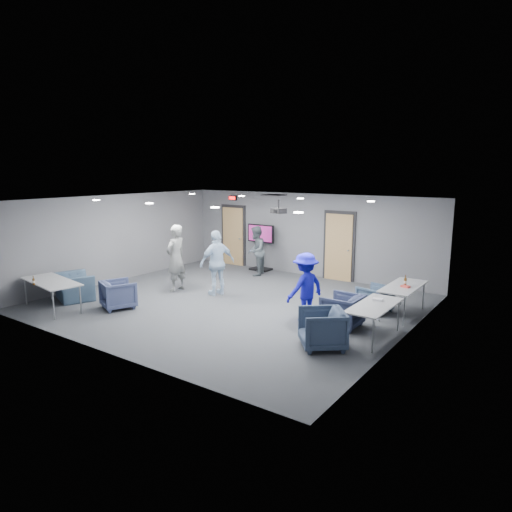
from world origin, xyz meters
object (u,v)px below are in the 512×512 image
Objects in this scene: table_right_a at (403,288)px; tv_stand at (261,244)px; chair_right_c at (322,329)px; table_front_left at (51,282)px; person_b at (256,251)px; chair_front_b at (73,287)px; person_a at (176,258)px; bottle_right at (405,282)px; chair_right_a at (375,299)px; chair_right_b at (342,311)px; chair_front_a at (118,294)px; person_c at (217,263)px; projector at (279,211)px; bottle_front at (34,282)px; person_d at (305,287)px; table_right_b at (374,307)px.

tv_stand reaches higher than table_right_a.
table_front_left is at bearing -116.19° from chair_right_c.
person_b is at bearing -67.10° from tv_stand.
chair_front_b is 0.67× the size of tv_stand.
person_a reaches higher than tv_stand.
chair_right_a is at bearing -170.92° from bottle_right.
chair_right_b reaches higher than chair_front_a.
person_b is 2.26× the size of chair_right_a.
person_a is 2.36× the size of chair_right_b.
person_a reaches higher than chair_right_a.
bottle_right is at bearing 41.03° from table_front_left.
person_c is 1.06× the size of table_right_a.
table_front_left is (-2.06, -6.00, -0.13)m from person_b.
person_b reaches higher than chair_front_a.
chair_right_b is 3.00× the size of bottle_right.
chair_front_a is (-5.42, -3.46, 0.03)m from chair_right_a.
table_right_a is at bearing 111.73° from chair_right_a.
person_c is 1.69× the size of chair_front_b.
projector is (-2.54, -0.47, 2.08)m from chair_right_a.
chair_front_b is at bearing 106.89° from bottle_front.
tv_stand reaches higher than chair_right_a.
chair_front_b is at bearing -37.43° from person_a.
bottle_right is 0.17× the size of tv_stand.
person_c is at bearing -142.32° from projector.
person_b is at bearing 80.48° from table_front_left.
person_a is at bearing -104.19° from chair_front_b.
bottle_front is at bearing -41.02° from chair_right_a.
chair_right_c reaches higher than chair_right_b.
person_d is 2.45m from bottle_right.
bottle_right is at bearing -133.20° from chair_front_b.
tv_stand is (-4.99, 5.14, 0.52)m from chair_right_c.
person_c reaches higher than table_front_left.
chair_front_a is at bearing -6.67° from person_c.
chair_right_c is (4.17, -1.82, -0.52)m from person_c.
person_b reaches higher than chair_right_c.
chair_front_a reaches higher than chair_front_b.
chair_right_c is 3.85× the size of bottle_front.
table_right_a is at bearing 128.03° from chair_right_c.
table_front_left reaches higher than chair_right_a.
table_front_left is (-6.73, -1.60, 0.30)m from chair_right_c.
chair_right_c is 7.00m from bottle_front.
table_front_left is (-6.73, -4.46, 0.36)m from chair_right_a.
person_b is 6.34m from table_front_left.
person_d is at bearing -179.06° from chair_right_c.
projector is at bearing -113.82° from chair_right_b.
table_right_b is at bearing -142.24° from chair_front_a.
person_b is 0.98× the size of table_right_b.
person_c is at bearing 81.11° from table_right_b.
chair_right_c is 2.08× the size of projector.
chair_front_b is (-5.96, -2.09, -0.45)m from person_d.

